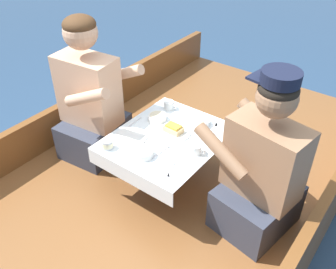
{
  "coord_description": "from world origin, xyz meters",
  "views": [
    {
      "loc": [
        1.11,
        -1.4,
        2.01
      ],
      "look_at": [
        0.0,
        0.08,
        0.67
      ],
      "focal_mm": 40.0,
      "sensor_mm": 36.0,
      "label": 1
    }
  ],
  "objects_px": {
    "sandwich": "(174,129)",
    "tin_can": "(107,144)",
    "person_starboard": "(262,172)",
    "coffee_cup_port": "(196,149)",
    "person_port": "(91,102)",
    "coffee_cup_starboard": "(169,105)"
  },
  "relations": [
    {
      "from": "coffee_cup_starboard",
      "to": "coffee_cup_port",
      "type": "bearing_deg",
      "value": -35.41
    },
    {
      "from": "sandwich",
      "to": "coffee_cup_port",
      "type": "bearing_deg",
      "value": -20.52
    },
    {
      "from": "sandwich",
      "to": "tin_can",
      "type": "height_order",
      "value": "sandwich"
    },
    {
      "from": "sandwich",
      "to": "coffee_cup_starboard",
      "type": "bearing_deg",
      "value": 132.31
    },
    {
      "from": "person_starboard",
      "to": "sandwich",
      "type": "relative_size",
      "value": 8.58
    },
    {
      "from": "person_starboard",
      "to": "person_port",
      "type": "bearing_deg",
      "value": 12.61
    },
    {
      "from": "sandwich",
      "to": "coffee_cup_starboard",
      "type": "distance_m",
      "value": 0.29
    },
    {
      "from": "person_port",
      "to": "sandwich",
      "type": "bearing_deg",
      "value": 4.06
    },
    {
      "from": "tin_can",
      "to": "coffee_cup_starboard",
      "type": "bearing_deg",
      "value": 87.64
    },
    {
      "from": "person_port",
      "to": "coffee_cup_starboard",
      "type": "xyz_separation_m",
      "value": [
        0.42,
        0.33,
        -0.03
      ]
    },
    {
      "from": "person_port",
      "to": "coffee_cup_port",
      "type": "height_order",
      "value": "person_port"
    },
    {
      "from": "coffee_cup_starboard",
      "to": "tin_can",
      "type": "distance_m",
      "value": 0.57
    },
    {
      "from": "coffee_cup_port",
      "to": "tin_can",
      "type": "height_order",
      "value": "same"
    },
    {
      "from": "person_port",
      "to": "coffee_cup_port",
      "type": "xyz_separation_m",
      "value": [
        0.84,
        0.03,
        -0.03
      ]
    },
    {
      "from": "sandwich",
      "to": "person_port",
      "type": "bearing_deg",
      "value": -169.52
    },
    {
      "from": "person_port",
      "to": "coffee_cup_starboard",
      "type": "bearing_deg",
      "value": 31.66
    },
    {
      "from": "coffee_cup_starboard",
      "to": "person_port",
      "type": "bearing_deg",
      "value": -141.92
    },
    {
      "from": "tin_can",
      "to": "sandwich",
      "type": "bearing_deg",
      "value": 58.61
    },
    {
      "from": "sandwich",
      "to": "person_starboard",
      "type": "bearing_deg",
      "value": -3.96
    },
    {
      "from": "coffee_cup_port",
      "to": "tin_can",
      "type": "distance_m",
      "value": 0.52
    },
    {
      "from": "coffee_cup_port",
      "to": "tin_can",
      "type": "relative_size",
      "value": 1.42
    },
    {
      "from": "person_starboard",
      "to": "sandwich",
      "type": "bearing_deg",
      "value": 5.34
    }
  ]
}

